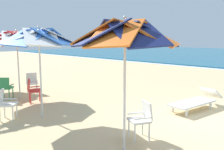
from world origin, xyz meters
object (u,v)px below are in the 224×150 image
at_px(plastic_chair_0, 142,118).
at_px(plastic_chair_3, 33,89).
at_px(beach_umbrella_1, 39,38).
at_px(plastic_chair_2, 5,87).
at_px(plastic_chair_1, 5,102).
at_px(plastic_chair_4, 32,82).
at_px(sun_lounger_1, 196,101).
at_px(beach_umbrella_0, 125,35).
at_px(beach_umbrella_2, 17,39).

distance_m(plastic_chair_0, plastic_chair_3, 4.64).
distance_m(beach_umbrella_1, plastic_chair_2, 3.38).
distance_m(plastic_chair_0, beach_umbrella_1, 3.55).
bearing_deg(plastic_chair_1, plastic_chair_0, 24.93).
distance_m(plastic_chair_1, plastic_chair_4, 3.31).
height_order(beach_umbrella_1, sun_lounger_1, beach_umbrella_1).
relative_size(beach_umbrella_0, plastic_chair_0, 3.14).
relative_size(plastic_chair_1, plastic_chair_2, 1.00).
relative_size(plastic_chair_0, beach_umbrella_1, 0.33).
height_order(beach_umbrella_0, sun_lounger_1, beach_umbrella_0).
bearing_deg(sun_lounger_1, plastic_chair_0, -86.85).
distance_m(beach_umbrella_2, plastic_chair_4, 1.99).
height_order(beach_umbrella_0, plastic_chair_1, beach_umbrella_0).
distance_m(plastic_chair_1, plastic_chair_3, 1.75).
relative_size(beach_umbrella_0, plastic_chair_1, 3.14).
distance_m(plastic_chair_1, beach_umbrella_2, 3.01).
distance_m(beach_umbrella_0, sun_lounger_1, 4.32).
height_order(plastic_chair_0, plastic_chair_1, same).
relative_size(beach_umbrella_2, plastic_chair_4, 3.03).
bearing_deg(plastic_chair_1, beach_umbrella_0, 14.69).
bearing_deg(plastic_chair_4, beach_umbrella_2, -56.04).
relative_size(beach_umbrella_1, plastic_chair_3, 3.04).
distance_m(plastic_chair_1, sun_lounger_1, 5.83).
relative_size(plastic_chair_3, sun_lounger_1, 0.39).
xyz_separation_m(beach_umbrella_2, plastic_chair_2, (-0.22, -0.45, -1.77)).
relative_size(plastic_chair_3, plastic_chair_4, 1.00).
height_order(beach_umbrella_0, beach_umbrella_1, beach_umbrella_0).
xyz_separation_m(beach_umbrella_1, sun_lounger_1, (2.78, 3.95, -2.01)).
bearing_deg(plastic_chair_4, plastic_chair_0, -4.28).
relative_size(plastic_chair_1, sun_lounger_1, 0.39).
xyz_separation_m(plastic_chair_3, sun_lounger_1, (4.46, 3.35, -0.22)).
xyz_separation_m(beach_umbrella_2, sun_lounger_1, (5.42, 3.40, -1.98)).
bearing_deg(beach_umbrella_1, sun_lounger_1, 54.90).
bearing_deg(plastic_chair_1, plastic_chair_2, 158.41).
bearing_deg(plastic_chair_0, sun_lounger_1, 93.15).
bearing_deg(plastic_chair_0, plastic_chair_2, -172.53).
xyz_separation_m(beach_umbrella_1, plastic_chair_2, (-2.87, 0.10, -1.79)).
bearing_deg(plastic_chair_0, beach_umbrella_2, -176.81).
xyz_separation_m(plastic_chair_4, sun_lounger_1, (5.94, 2.63, -0.22)).
relative_size(plastic_chair_1, plastic_chair_4, 1.00).
xyz_separation_m(beach_umbrella_0, plastic_chair_1, (-3.65, -0.96, -1.85)).
bearing_deg(sun_lounger_1, beach_umbrella_1, -125.10).
distance_m(plastic_chair_3, sun_lounger_1, 5.59).
bearing_deg(sun_lounger_1, plastic_chair_1, -125.57).
height_order(plastic_chair_3, sun_lounger_1, plastic_chair_3).
height_order(beach_umbrella_0, plastic_chair_4, beach_umbrella_0).
bearing_deg(beach_umbrella_1, plastic_chair_0, 16.37).
bearing_deg(plastic_chair_3, beach_umbrella_1, -19.46).
height_order(plastic_chair_2, plastic_chair_3, same).
distance_m(plastic_chair_2, sun_lounger_1, 6.83).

